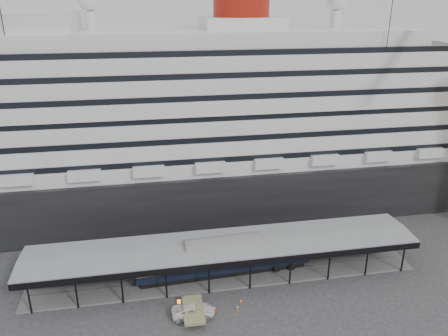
% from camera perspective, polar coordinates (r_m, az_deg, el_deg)
% --- Properties ---
extents(ground, '(200.00, 200.00, 0.00)m').
position_cam_1_polar(ground, '(62.21, 0.92, -16.20)').
color(ground, '#323234').
rests_on(ground, ground).
extents(cruise_ship, '(130.00, 30.00, 43.90)m').
position_cam_1_polar(cruise_ship, '(83.40, -3.30, 7.63)').
color(cruise_ship, black).
rests_on(cruise_ship, ground).
extents(platform_canopy, '(56.00, 9.18, 5.30)m').
position_cam_1_polar(platform_canopy, '(64.87, 0.05, -11.91)').
color(platform_canopy, slate).
rests_on(platform_canopy, ground).
extents(port_truck, '(5.51, 2.65, 1.52)m').
position_cam_1_polar(port_truck, '(58.47, -4.03, -18.14)').
color(port_truck, white).
rests_on(port_truck, ground).
extents(pullman_carriage, '(25.40, 4.45, 24.81)m').
position_cam_1_polar(pullman_carriage, '(64.52, -0.07, -11.46)').
color(pullman_carriage, black).
rests_on(pullman_carriage, ground).
extents(traffic_cone_left, '(0.50, 0.50, 0.78)m').
position_cam_1_polar(traffic_cone_left, '(59.34, -1.22, -17.87)').
color(traffic_cone_left, red).
rests_on(traffic_cone_left, ground).
extents(traffic_cone_mid, '(0.39, 0.39, 0.65)m').
position_cam_1_polar(traffic_cone_mid, '(60.64, 2.22, -16.97)').
color(traffic_cone_mid, '#E84E0C').
rests_on(traffic_cone_mid, ground).
extents(traffic_cone_right, '(0.44, 0.44, 0.66)m').
position_cam_1_polar(traffic_cone_right, '(59.51, 1.76, -17.81)').
color(traffic_cone_right, '#D3580B').
rests_on(traffic_cone_right, ground).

